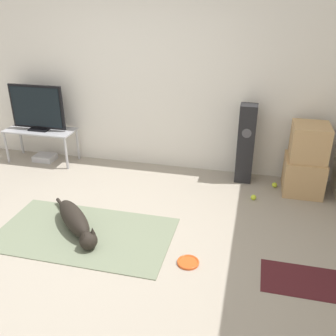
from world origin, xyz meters
The scene contains 14 objects.
ground_plane centered at (0.00, 0.00, 0.00)m, with size 12.00×12.00×0.00m, color #9E9384.
wall_back centered at (0.00, 2.10, 1.27)m, with size 8.00×0.06×2.55m.
area_rug centered at (-0.12, 0.17, 0.01)m, with size 1.84×1.02×0.01m.
dog centered at (-0.22, 0.20, 0.13)m, with size 0.84×0.83×0.25m.
frisbee centered at (1.03, -0.04, 0.01)m, with size 0.21×0.21×0.03m.
cardboard_box_lower centered at (2.17, 1.71, 0.23)m, with size 0.48×0.51×0.45m.
cardboard_box_upper centered at (2.18, 1.71, 0.67)m, with size 0.43×0.46×0.44m.
floor_speaker centered at (1.42, 1.85, 0.52)m, with size 0.22×0.22×1.05m.
tv_stand centered at (-1.54, 1.80, 0.43)m, with size 1.03×0.43×0.50m.
tv centered at (-1.54, 1.80, 0.82)m, with size 0.82×0.20×0.66m.
tennis_ball_by_boxes centered at (1.58, 1.33, 0.03)m, with size 0.07×0.07×0.07m.
tennis_ball_near_speaker centered at (1.84, 1.73, 0.03)m, with size 0.07×0.07×0.07m.
game_console centered at (-1.54, 1.81, 0.04)m, with size 0.31×0.24×0.09m.
door_mat centered at (2.10, -0.04, 0.00)m, with size 0.80×0.44×0.01m.
Camera 1 is at (1.51, -2.81, 2.30)m, focal length 40.00 mm.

